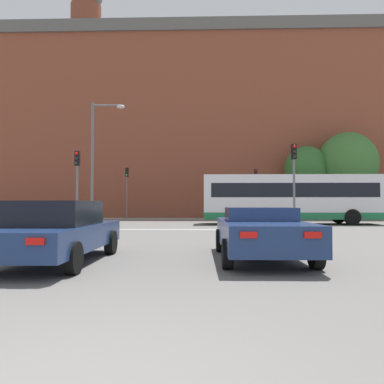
# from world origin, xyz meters

# --- Properties ---
(stop_line_strip) EXTENTS (9.09, 0.30, 0.01)m
(stop_line_strip) POSITION_xyz_m (0.00, 16.97, 0.00)
(stop_line_strip) COLOR silver
(stop_line_strip) RESTS_ON ground_plane
(far_pavement) EXTENTS (70.10, 2.50, 0.01)m
(far_pavement) POSITION_xyz_m (0.00, 30.49, 0.01)
(far_pavement) COLOR gray
(far_pavement) RESTS_ON ground_plane
(brick_civic_building) EXTENTS (46.96, 11.93, 27.04)m
(brick_civic_building) POSITION_xyz_m (3.03, 38.91, 9.85)
(brick_civic_building) COLOR brown
(brick_civic_building) RESTS_ON ground_plane
(car_saloon_left) EXTENTS (2.06, 4.75, 1.43)m
(car_saloon_left) POSITION_xyz_m (-2.46, 6.14, 0.73)
(car_saloon_left) COLOR navy
(car_saloon_left) RESTS_ON ground_plane
(car_roadster_right) EXTENTS (2.10, 4.56, 1.27)m
(car_roadster_right) POSITION_xyz_m (2.37, 6.81, 0.67)
(car_roadster_right) COLOR navy
(car_roadster_right) RESTS_ON ground_plane
(bus_crossing_lead) EXTENTS (11.46, 2.69, 3.20)m
(bus_crossing_lead) POSITION_xyz_m (6.73, 22.39, 1.72)
(bus_crossing_lead) COLOR silver
(bus_crossing_lead) RESTS_ON ground_plane
(traffic_light_near_left) EXTENTS (0.26, 0.31, 4.22)m
(traffic_light_near_left) POSITION_xyz_m (-5.89, 17.60, 2.83)
(traffic_light_near_left) COLOR slate
(traffic_light_near_left) RESTS_ON ground_plane
(traffic_light_far_left) EXTENTS (0.26, 0.31, 4.51)m
(traffic_light_far_left) POSITION_xyz_m (-5.75, 30.18, 3.01)
(traffic_light_far_left) COLOR slate
(traffic_light_far_left) RESTS_ON ground_plane
(traffic_light_far_right) EXTENTS (0.26, 0.31, 4.30)m
(traffic_light_far_right) POSITION_xyz_m (5.49, 29.70, 2.89)
(traffic_light_far_right) COLOR slate
(traffic_light_far_right) RESTS_ON ground_plane
(traffic_light_near_right) EXTENTS (0.26, 0.31, 4.47)m
(traffic_light_near_right) POSITION_xyz_m (5.69, 17.06, 2.99)
(traffic_light_near_right) COLOR slate
(traffic_light_near_right) RESTS_ON ground_plane
(street_lamp_junction) EXTENTS (2.05, 0.36, 7.49)m
(street_lamp_junction) POSITION_xyz_m (-5.42, 19.91, 4.54)
(street_lamp_junction) COLOR slate
(street_lamp_junction) RESTS_ON ground_plane
(pedestrian_waiting) EXTENTS (0.36, 0.45, 1.70)m
(pedestrian_waiting) POSITION_xyz_m (1.96, 30.40, 1.00)
(pedestrian_waiting) COLOR brown
(pedestrian_waiting) RESTS_ON ground_plane
(tree_by_building) EXTENTS (5.22, 5.22, 7.71)m
(tree_by_building) POSITION_xyz_m (13.87, 31.23, 4.96)
(tree_by_building) COLOR #4C3823
(tree_by_building) RESTS_ON ground_plane
(tree_kerbside) EXTENTS (3.91, 3.91, 6.54)m
(tree_kerbside) POSITION_xyz_m (10.32, 31.51, 4.47)
(tree_kerbside) COLOR #4C3823
(tree_kerbside) RESTS_ON ground_plane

